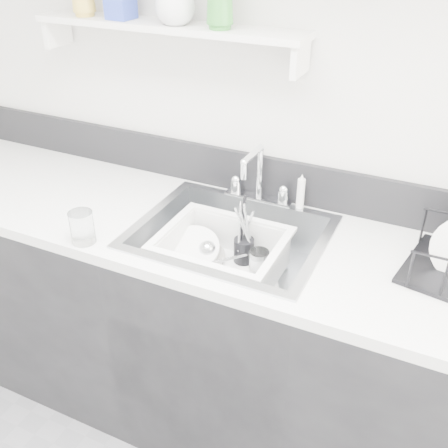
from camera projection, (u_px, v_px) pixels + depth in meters
The scene contains 14 objects.
room_shell at pixel (0, 51), 0.76m from camera, with size 3.50×3.00×2.60m.
counter_run at pixel (230, 334), 2.01m from camera, with size 3.20×0.62×0.92m.
backsplash at pixel (264, 176), 1.96m from camera, with size 3.20×0.02×0.16m, color black.
sink at pixel (230, 254), 1.82m from camera, with size 0.64×0.52×0.20m, color silver, non-canonical shape.
faucet at pixel (258, 187), 1.93m from camera, with size 0.26×0.18×0.23m.
side_sprayer at pixel (301, 192), 1.88m from camera, with size 0.03×0.03×0.14m, color white.
wall_shelf at pixel (166, 28), 1.77m from camera, with size 1.00×0.16×0.12m.
wash_tub at pixel (221, 257), 1.80m from camera, with size 0.42×0.34×0.16m, color white, non-canonical shape.
plate_stack at pixel (195, 255), 1.88m from camera, with size 0.24×0.23×0.09m.
utensil_cup at pixel (244, 248), 1.87m from camera, with size 0.07×0.07×0.24m.
ladle at pixel (219, 261), 1.83m from camera, with size 0.25×0.09×0.07m, color silver, non-canonical shape.
tumbler_in_tub at pixel (259, 264), 1.80m from camera, with size 0.07×0.07×0.10m, color white.
tumbler_counter at pixel (82, 227), 1.70m from camera, with size 0.08×0.08×0.11m, color white.
bowl_small at pixel (243, 281), 1.77m from camera, with size 0.11×0.11×0.03m, color white.
Camera 1 is at (0.63, -0.18, 1.86)m, focal length 42.00 mm.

